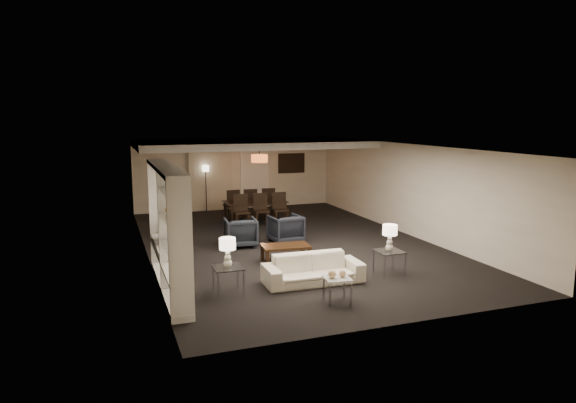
{
  "coord_description": "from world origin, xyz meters",
  "views": [
    {
      "loc": [
        -4.36,
        -12.09,
        3.23
      ],
      "look_at": [
        0.0,
        0.0,
        1.1
      ],
      "focal_mm": 32.0,
      "sensor_mm": 36.0,
      "label": 1
    }
  ],
  "objects_px": {
    "chair_nl": "(242,212)",
    "sofa": "(313,269)",
    "coffee_table": "(286,253)",
    "vase_amber": "(170,208)",
    "chair_fr": "(268,202)",
    "vase_blue": "(176,244)",
    "floor_lamp": "(206,189)",
    "chair_nr": "(281,209)",
    "floor_speaker": "(165,244)",
    "side_table_left": "(228,280)",
    "side_table_right": "(389,262)",
    "chair_fl": "(231,204)",
    "table_lamp_right": "(390,238)",
    "dining_table": "(255,212)",
    "television": "(165,228)",
    "marble_table": "(337,290)",
    "armchair_right": "(286,229)",
    "table_lamp_left": "(228,253)",
    "armchair_left": "(241,232)",
    "pendant_light": "(259,158)",
    "chair_nm": "(261,210)"
  },
  "relations": [
    {
      "from": "marble_table",
      "to": "chair_nl",
      "type": "bearing_deg",
      "value": 90.12
    },
    {
      "from": "side_table_left",
      "to": "vase_blue",
      "type": "bearing_deg",
      "value": -152.27
    },
    {
      "from": "chair_fr",
      "to": "table_lamp_left",
      "type": "bearing_deg",
      "value": 73.95
    },
    {
      "from": "pendant_light",
      "to": "side_table_left",
      "type": "height_order",
      "value": "pendant_light"
    },
    {
      "from": "pendant_light",
      "to": "armchair_left",
      "type": "height_order",
      "value": "pendant_light"
    },
    {
      "from": "coffee_table",
      "to": "chair_fl",
      "type": "relative_size",
      "value": 1.09
    },
    {
      "from": "armchair_right",
      "to": "table_lamp_left",
      "type": "xyz_separation_m",
      "value": [
        -2.3,
        -3.3,
        0.41
      ]
    },
    {
      "from": "coffee_table",
      "to": "vase_amber",
      "type": "xyz_separation_m",
      "value": [
        -2.7,
        -1.52,
        1.46
      ]
    },
    {
      "from": "floor_speaker",
      "to": "chair_nr",
      "type": "distance_m",
      "value": 5.01
    },
    {
      "from": "table_lamp_right",
      "to": "table_lamp_left",
      "type": "bearing_deg",
      "value": 180.0
    },
    {
      "from": "coffee_table",
      "to": "floor_speaker",
      "type": "xyz_separation_m",
      "value": [
        -2.59,
        0.5,
        0.32
      ]
    },
    {
      "from": "pendant_light",
      "to": "marble_table",
      "type": "height_order",
      "value": "pendant_light"
    },
    {
      "from": "vase_blue",
      "to": "pendant_light",
      "type": "bearing_deg",
      "value": 63.27
    },
    {
      "from": "side_table_left",
      "to": "side_table_right",
      "type": "distance_m",
      "value": 3.4
    },
    {
      "from": "sofa",
      "to": "floor_speaker",
      "type": "bearing_deg",
      "value": 142.31
    },
    {
      "from": "table_lamp_right",
      "to": "floor_lamp",
      "type": "distance_m",
      "value": 8.63
    },
    {
      "from": "chair_nl",
      "to": "sofa",
      "type": "bearing_deg",
      "value": -84.66
    },
    {
      "from": "pendant_light",
      "to": "side_table_right",
      "type": "relative_size",
      "value": 0.98
    },
    {
      "from": "vase_amber",
      "to": "chair_nl",
      "type": "relative_size",
      "value": 0.19
    },
    {
      "from": "pendant_light",
      "to": "sofa",
      "type": "height_order",
      "value": "pendant_light"
    },
    {
      "from": "side_table_right",
      "to": "floor_speaker",
      "type": "xyz_separation_m",
      "value": [
        -4.29,
        2.1,
        0.27
      ]
    },
    {
      "from": "sofa",
      "to": "table_lamp_right",
      "type": "relative_size",
      "value": 3.53
    },
    {
      "from": "vase_amber",
      "to": "chair_nm",
      "type": "distance_m",
      "value": 6.36
    },
    {
      "from": "table_lamp_right",
      "to": "vase_blue",
      "type": "distance_m",
      "value": 4.45
    },
    {
      "from": "armchair_left",
      "to": "side_table_right",
      "type": "height_order",
      "value": "armchair_left"
    },
    {
      "from": "table_lamp_left",
      "to": "television",
      "type": "bearing_deg",
      "value": 125.48
    },
    {
      "from": "armchair_right",
      "to": "vase_amber",
      "type": "xyz_separation_m",
      "value": [
        -3.3,
        -3.22,
        1.29
      ]
    },
    {
      "from": "side_table_left",
      "to": "table_lamp_left",
      "type": "bearing_deg",
      "value": 0.0
    },
    {
      "from": "vase_blue",
      "to": "chair_nr",
      "type": "xyz_separation_m",
      "value": [
        3.88,
        5.92,
        -0.66
      ]
    },
    {
      "from": "chair_nr",
      "to": "chair_fr",
      "type": "xyz_separation_m",
      "value": [
        0.0,
        1.3,
        0.0
      ]
    },
    {
      "from": "vase_amber",
      "to": "dining_table",
      "type": "distance_m",
      "value": 6.94
    },
    {
      "from": "sofa",
      "to": "vase_blue",
      "type": "height_order",
      "value": "vase_blue"
    },
    {
      "from": "armchair_right",
      "to": "vase_blue",
      "type": "bearing_deg",
      "value": 44.01
    },
    {
      "from": "vase_amber",
      "to": "chair_nr",
      "type": "distance_m",
      "value": 6.69
    },
    {
      "from": "side_table_left",
      "to": "vase_amber",
      "type": "relative_size",
      "value": 2.84
    },
    {
      "from": "dining_table",
      "to": "television",
      "type": "bearing_deg",
      "value": -124.81
    },
    {
      "from": "vase_amber",
      "to": "chair_fl",
      "type": "relative_size",
      "value": 0.19
    },
    {
      "from": "side_table_left",
      "to": "television",
      "type": "relative_size",
      "value": 0.54
    },
    {
      "from": "floor_lamp",
      "to": "chair_nr",
      "type": "bearing_deg",
      "value": -60.3
    },
    {
      "from": "armchair_right",
      "to": "vase_amber",
      "type": "distance_m",
      "value": 4.79
    },
    {
      "from": "chair_fr",
      "to": "vase_blue",
      "type": "bearing_deg",
      "value": 68.99
    },
    {
      "from": "side_table_left",
      "to": "chair_nl",
      "type": "height_order",
      "value": "chair_nl"
    },
    {
      "from": "coffee_table",
      "to": "chair_fr",
      "type": "height_order",
      "value": "chair_fr"
    },
    {
      "from": "sofa",
      "to": "table_lamp_right",
      "type": "xyz_separation_m",
      "value": [
        1.7,
        0.0,
        0.49
      ]
    },
    {
      "from": "chair_nl",
      "to": "floor_lamp",
      "type": "relative_size",
      "value": 0.61
    },
    {
      "from": "table_lamp_left",
      "to": "vase_amber",
      "type": "relative_size",
      "value": 2.94
    },
    {
      "from": "chair_nr",
      "to": "side_table_left",
      "type": "bearing_deg",
      "value": -113.37
    },
    {
      "from": "sofa",
      "to": "dining_table",
      "type": "relative_size",
      "value": 1.04
    },
    {
      "from": "floor_speaker",
      "to": "chair_nr",
      "type": "bearing_deg",
      "value": 36.62
    },
    {
      "from": "floor_speaker",
      "to": "chair_nm",
      "type": "distance_m",
      "value": 4.58
    }
  ]
}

